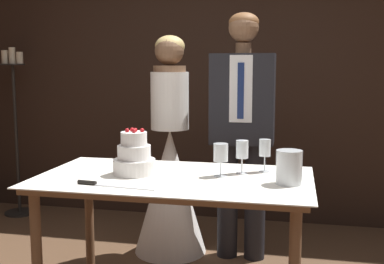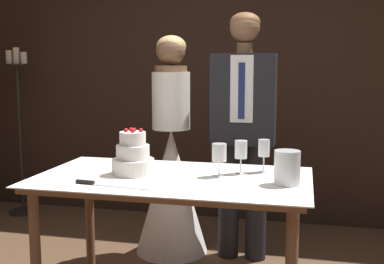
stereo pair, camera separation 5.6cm
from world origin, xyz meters
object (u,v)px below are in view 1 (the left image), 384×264
object	(u,v)px
candle_stand	(16,132)
bride	(170,174)
cake_knife	(101,184)
wine_glass_middle	(221,153)
hurricane_candle	(289,168)
wine_glass_far	(242,151)
cake_table	(174,193)
wine_glass_near	(265,150)
tiered_cake	(134,157)
groom	(242,122)

from	to	relation	value
candle_stand	bride	bearing A→B (deg)	-20.05
cake_knife	wine_glass_middle	world-z (taller)	wine_glass_middle
hurricane_candle	wine_glass_far	bearing A→B (deg)	143.39
cake_table	wine_glass_near	size ratio (longest dim) A/B	7.96
tiered_cake	wine_glass_near	xyz separation A→B (m)	(0.70, 0.21, 0.03)
bride	candle_stand	world-z (taller)	bride
wine_glass_near	hurricane_candle	distance (m)	0.30
tiered_cake	candle_stand	xyz separation A→B (m)	(-1.69, 1.52, -0.11)
cake_table	hurricane_candle	size ratio (longest dim) A/B	8.50
cake_knife	wine_glass_far	world-z (taller)	wine_glass_far
wine_glass_near	wine_glass_far	bearing A→B (deg)	-149.52
wine_glass_middle	groom	size ratio (longest dim) A/B	0.10
wine_glass_far	candle_stand	distance (m)	2.66
wine_glass_middle	bride	distance (m)	1.06
cake_table	wine_glass_middle	distance (m)	0.33
wine_glass_near	bride	xyz separation A→B (m)	(-0.74, 0.70, -0.33)
cake_knife	candle_stand	xyz separation A→B (m)	(-1.61, 1.80, -0.02)
cake_table	groom	world-z (taller)	groom
hurricane_candle	groom	distance (m)	1.03
wine_glass_middle	groom	bearing A→B (deg)	88.62
cake_table	tiered_cake	distance (m)	0.30
wine_glass_far	wine_glass_near	bearing A→B (deg)	30.48
wine_glass_far	tiered_cake	bearing A→B (deg)	-166.27
tiered_cake	candle_stand	bearing A→B (deg)	137.99
candle_stand	wine_glass_near	bearing A→B (deg)	-28.67
wine_glass_near	wine_glass_middle	distance (m)	0.28
wine_glass_far	hurricane_candle	size ratio (longest dim) A/B	1.07
tiered_cake	cake_knife	xyz separation A→B (m)	(-0.08, -0.28, -0.09)
groom	candle_stand	world-z (taller)	groom
cake_knife	hurricane_candle	xyz separation A→B (m)	(0.92, 0.23, 0.08)
hurricane_candle	wine_glass_middle	bearing A→B (deg)	164.89
cake_knife	groom	distance (m)	1.35
hurricane_candle	candle_stand	size ratio (longest dim) A/B	0.11
tiered_cake	wine_glass_far	xyz separation A→B (m)	(0.58, 0.14, 0.03)
cake_knife	bride	bearing A→B (deg)	93.75
tiered_cake	wine_glass_far	world-z (taller)	tiered_cake
cake_table	bride	world-z (taller)	bride
groom	wine_glass_middle	bearing A→B (deg)	-91.38
bride	groom	xyz separation A→B (m)	(0.53, -0.00, 0.41)
candle_stand	wine_glass_middle	bearing A→B (deg)	-34.23
wine_glass_near	wine_glass_far	world-z (taller)	same
cake_knife	wine_glass_middle	bearing A→B (deg)	36.60
hurricane_candle	cake_knife	bearing A→B (deg)	-165.79
cake_table	wine_glass_middle	bearing A→B (deg)	13.45
wine_glass_near	bride	bearing A→B (deg)	136.39
tiered_cake	wine_glass_near	size ratio (longest dim) A/B	1.39
hurricane_candle	candle_stand	world-z (taller)	candle_stand
cake_table	wine_glass_far	size ratio (longest dim) A/B	7.92
cake_knife	tiered_cake	bearing A→B (deg)	80.03
wine_glass_near	candle_stand	size ratio (longest dim) A/B	0.12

